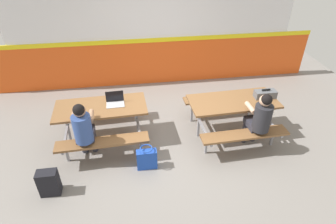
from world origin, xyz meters
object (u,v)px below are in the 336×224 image
object	(u,v)px
student_further	(260,117)
backpack_dark	(49,183)
picnic_table_left	(102,114)
student_nearer	(83,128)
tote_bag_bright	(147,159)
laptop_silver	(115,102)
picnic_table_right	(232,108)
toolbox_grey	(265,94)

from	to	relation	value
student_further	backpack_dark	size ratio (longest dim) A/B	2.74
picnic_table_left	backpack_dark	bearing A→B (deg)	-122.27
student_nearer	student_further	xyz separation A→B (m)	(2.97, -0.13, 0.00)
student_nearer	student_further	bearing A→B (deg)	-2.54
student_further	tote_bag_bright	bearing A→B (deg)	-174.44
laptop_silver	tote_bag_bright	size ratio (longest dim) A/B	0.76
laptop_silver	backpack_dark	distance (m)	1.74
picnic_table_right	tote_bag_bright	distance (m)	1.89
student_further	backpack_dark	bearing A→B (deg)	-171.45
picnic_table_left	toolbox_grey	bearing A→B (deg)	-2.40
student_nearer	backpack_dark	xyz separation A→B (m)	(-0.52, -0.66, -0.49)
laptop_silver	tote_bag_bright	world-z (taller)	laptop_silver
picnic_table_left	backpack_dark	size ratio (longest dim) A/B	3.79
student_nearer	student_further	size ratio (longest dim) A/B	1.00
student_nearer	picnic_table_left	bearing A→B (deg)	66.24
picnic_table_left	picnic_table_right	bearing A→B (deg)	-3.61
student_further	backpack_dark	distance (m)	3.56
tote_bag_bright	toolbox_grey	bearing A→B (deg)	18.25
laptop_silver	toolbox_grey	distance (m)	2.79
student_nearer	backpack_dark	bearing A→B (deg)	-128.54
student_nearer	backpack_dark	world-z (taller)	student_nearer
student_nearer	toolbox_grey	bearing A→B (deg)	7.58
student_further	laptop_silver	size ratio (longest dim) A/B	3.67
picnic_table_right	toolbox_grey	distance (m)	0.67
picnic_table_left	toolbox_grey	size ratio (longest dim) A/B	4.16
toolbox_grey	backpack_dark	size ratio (longest dim) A/B	0.91
picnic_table_left	picnic_table_right	distance (m)	2.44
student_nearer	laptop_silver	distance (m)	0.81
picnic_table_left	tote_bag_bright	size ratio (longest dim) A/B	3.87
backpack_dark	student_further	bearing A→B (deg)	8.55
student_nearer	toolbox_grey	distance (m)	3.33
student_nearer	student_further	world-z (taller)	same
picnic_table_right	toolbox_grey	xyz separation A→B (m)	(0.62, 0.03, 0.24)
picnic_table_right	tote_bag_bright	xyz separation A→B (m)	(-1.70, -0.74, -0.38)
toolbox_grey	laptop_silver	bearing A→B (deg)	176.38
picnic_table_left	student_nearer	distance (m)	0.63
laptop_silver	backpack_dark	world-z (taller)	laptop_silver
laptop_silver	backpack_dark	size ratio (longest dim) A/B	0.75
picnic_table_left	student_further	xyz separation A→B (m)	(2.72, -0.70, 0.14)
picnic_table_left	tote_bag_bright	distance (m)	1.22
picnic_table_left	laptop_silver	bearing A→B (deg)	10.33
backpack_dark	tote_bag_bright	size ratio (longest dim) A/B	1.02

